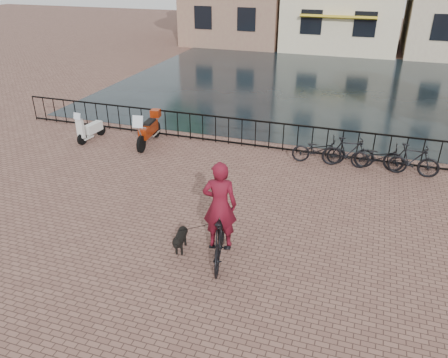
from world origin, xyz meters
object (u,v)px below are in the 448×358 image
(cyclist, at_px, (220,219))
(dog, at_px, (181,240))
(motorcycle, at_px, (148,126))
(scooter, at_px, (90,124))

(cyclist, distance_m, dog, 1.25)
(motorcycle, xyz_separation_m, scooter, (-2.24, -0.28, -0.07))
(cyclist, distance_m, scooter, 8.74)
(dog, distance_m, scooter, 7.96)
(cyclist, height_order, motorcycle, cyclist)
(dog, bearing_deg, cyclist, -13.04)
(cyclist, relative_size, motorcycle, 1.42)
(dog, relative_size, motorcycle, 0.43)
(scooter, bearing_deg, cyclist, -31.17)
(motorcycle, bearing_deg, scooter, -178.78)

